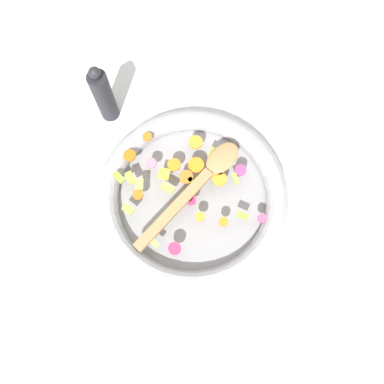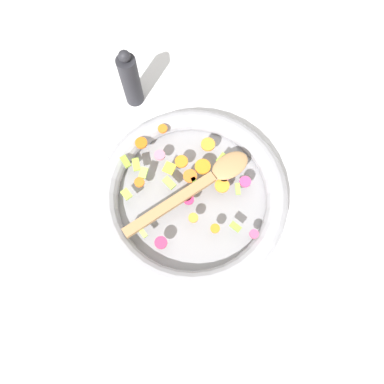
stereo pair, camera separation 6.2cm
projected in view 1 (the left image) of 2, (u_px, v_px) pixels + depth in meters
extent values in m
plane|color=silver|center=(192.00, 199.00, 0.87)|extent=(4.00, 4.00, 0.00)
cylinder|color=gray|center=(192.00, 198.00, 0.86)|extent=(0.39, 0.39, 0.01)
torus|color=#9E9EA5|center=(192.00, 195.00, 0.85)|extent=(0.44, 0.44, 0.05)
cylinder|color=orange|center=(186.00, 177.00, 0.83)|extent=(0.04, 0.04, 0.01)
cylinder|color=orange|center=(200.00, 217.00, 0.80)|extent=(0.03, 0.03, 0.01)
cylinder|color=orange|center=(220.00, 179.00, 0.83)|extent=(0.05, 0.05, 0.01)
cylinder|color=orange|center=(195.00, 165.00, 0.84)|extent=(0.04, 0.04, 0.01)
cylinder|color=orange|center=(196.00, 142.00, 0.86)|extent=(0.05, 0.05, 0.01)
cylinder|color=orange|center=(224.00, 222.00, 0.80)|extent=(0.02, 0.02, 0.01)
cylinder|color=orange|center=(138.00, 195.00, 0.82)|extent=(0.03, 0.03, 0.01)
cylinder|color=orange|center=(147.00, 137.00, 0.86)|extent=(0.03, 0.03, 0.01)
cylinder|color=orange|center=(174.00, 165.00, 0.84)|extent=(0.03, 0.03, 0.01)
cylinder|color=orange|center=(130.00, 155.00, 0.85)|extent=(0.04, 0.04, 0.01)
cube|color=#95D24C|center=(235.00, 179.00, 0.83)|extent=(0.03, 0.02, 0.01)
cube|color=#8AC436|center=(192.00, 183.00, 0.83)|extent=(0.03, 0.03, 0.01)
cube|color=#AAD241|center=(130.00, 178.00, 0.83)|extent=(0.03, 0.03, 0.01)
cube|color=#A5D456|center=(140.00, 184.00, 0.83)|extent=(0.03, 0.02, 0.01)
cube|color=#8AAD37|center=(119.00, 177.00, 0.83)|extent=(0.03, 0.03, 0.01)
cube|color=#A8CF48|center=(128.00, 209.00, 0.81)|extent=(0.03, 0.03, 0.01)
cube|color=#93C03C|center=(212.00, 153.00, 0.85)|extent=(0.03, 0.02, 0.01)
cube|color=#97BD4D|center=(167.00, 189.00, 0.82)|extent=(0.03, 0.03, 0.01)
cube|color=#88B03B|center=(243.00, 216.00, 0.80)|extent=(0.02, 0.03, 0.01)
cube|color=#AAD15A|center=(153.00, 242.00, 0.78)|extent=(0.02, 0.03, 0.01)
cylinder|color=pink|center=(151.00, 163.00, 0.84)|extent=(0.03, 0.03, 0.01)
cylinder|color=#D02E64|center=(191.00, 200.00, 0.81)|extent=(0.03, 0.03, 0.01)
cylinder|color=#DC315F|center=(175.00, 248.00, 0.78)|extent=(0.03, 0.03, 0.01)
cylinder|color=#D97683|center=(187.00, 197.00, 0.82)|extent=(0.03, 0.03, 0.01)
cylinder|color=pink|center=(219.00, 170.00, 0.84)|extent=(0.03, 0.03, 0.01)
cylinder|color=#DD4080|center=(241.00, 170.00, 0.84)|extent=(0.04, 0.04, 0.01)
cylinder|color=#D64C7B|center=(262.00, 218.00, 0.80)|extent=(0.03, 0.03, 0.01)
cube|color=yellow|center=(164.00, 174.00, 0.83)|extent=(0.03, 0.03, 0.01)
cube|color=#A87F51|center=(174.00, 209.00, 0.80)|extent=(0.20, 0.14, 0.01)
ellipsoid|color=#A87F51|center=(222.00, 158.00, 0.83)|extent=(0.11, 0.10, 0.01)
cylinder|color=#232328|center=(104.00, 97.00, 0.87)|extent=(0.04, 0.04, 0.15)
sphere|color=#232328|center=(95.00, 73.00, 0.78)|extent=(0.03, 0.03, 0.03)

